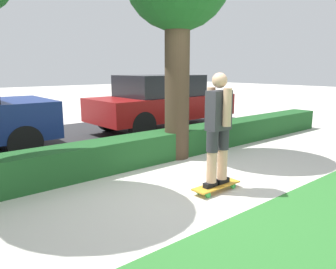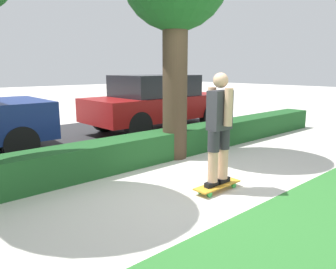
# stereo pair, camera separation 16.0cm
# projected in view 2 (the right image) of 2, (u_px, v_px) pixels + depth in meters

# --- Properties ---
(ground_plane) EXTENTS (60.00, 60.00, 0.00)m
(ground_plane) POSITION_uv_depth(u_px,v_px,m) (189.00, 190.00, 4.83)
(ground_plane) COLOR beige
(street_asphalt) EXTENTS (12.60, 5.00, 0.01)m
(street_asphalt) POSITION_uv_depth(u_px,v_px,m) (65.00, 142.00, 7.90)
(street_asphalt) COLOR #2D2D30
(street_asphalt) RESTS_ON ground_plane
(hedge_row) EXTENTS (12.60, 0.60, 0.53)m
(hedge_row) POSITION_uv_depth(u_px,v_px,m) (127.00, 152.00, 5.94)
(hedge_row) COLOR #1E5123
(hedge_row) RESTS_ON ground_plane
(skateboard) EXTENTS (0.80, 0.24, 0.10)m
(skateboard) POSITION_uv_depth(u_px,v_px,m) (217.00, 186.00, 4.78)
(skateboard) COLOR gold
(skateboard) RESTS_ON ground_plane
(skater_person) EXTENTS (0.49, 0.41, 1.61)m
(skater_person) POSITION_uv_depth(u_px,v_px,m) (219.00, 127.00, 4.61)
(skater_person) COLOR black
(skater_person) RESTS_ON skateboard
(parked_car_middle) EXTENTS (4.32, 1.84, 1.58)m
(parked_car_middle) POSITION_uv_depth(u_px,v_px,m) (158.00, 101.00, 9.40)
(parked_car_middle) COLOR maroon
(parked_car_middle) RESTS_ON ground_plane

